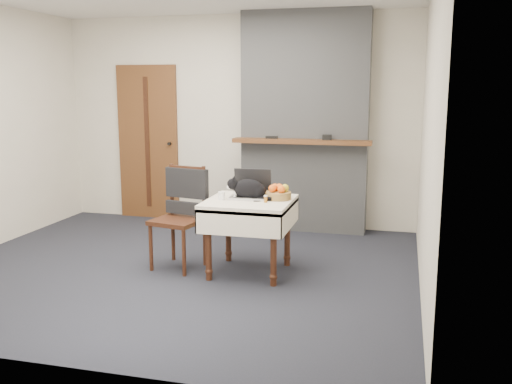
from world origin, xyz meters
TOP-DOWN VIEW (x-y plane):
  - ground at (0.00, 0.00)m, footprint 4.50×4.50m
  - room_shell at (0.00, 0.46)m, footprint 4.52×4.01m
  - door at (-1.20, 1.97)m, footprint 0.82×0.10m
  - chimney at (0.90, 1.85)m, footprint 1.62×0.48m
  - side_table at (0.70, 0.07)m, footprint 0.78×0.78m
  - laptop at (0.68, 0.19)m, footprint 0.37×0.32m
  - cat at (0.69, 0.11)m, footprint 0.45×0.21m
  - cream_jar at (0.45, 0.01)m, footprint 0.06×0.06m
  - pill_bottle at (0.87, -0.01)m, footprint 0.03×0.03m
  - fruit_basket at (0.95, 0.17)m, footprint 0.24×0.24m
  - desk_clutter at (0.86, 0.11)m, footprint 0.15×0.04m
  - chair at (0.02, 0.13)m, footprint 0.52×0.51m

SIDE VIEW (x-z plane):
  - ground at x=0.00m, z-range 0.00..0.00m
  - side_table at x=0.70m, z-range 0.24..0.94m
  - chair at x=0.02m, z-range 0.14..1.12m
  - desk_clutter at x=0.86m, z-range 0.70..0.71m
  - pill_bottle at x=0.87m, z-range 0.70..0.77m
  - cream_jar at x=0.45m, z-range 0.70..0.77m
  - fruit_basket at x=0.95m, z-range 0.69..0.82m
  - laptop at x=0.68m, z-range 0.63..0.90m
  - cat at x=0.69m, z-range 0.68..0.90m
  - door at x=-1.20m, z-range 0.00..2.00m
  - chimney at x=0.90m, z-range 0.00..2.60m
  - room_shell at x=0.00m, z-range 0.46..3.07m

